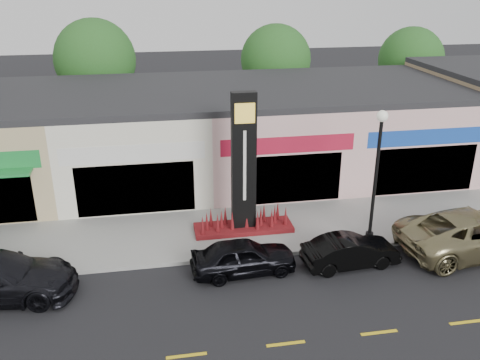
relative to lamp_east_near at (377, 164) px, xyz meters
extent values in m
plane|color=black|center=(-8.00, -2.50, -3.48)|extent=(120.00, 120.00, 0.00)
cube|color=gray|center=(-8.00, 1.85, -3.40)|extent=(52.00, 4.30, 0.15)
cube|color=gray|center=(-8.00, -0.40, -3.40)|extent=(52.00, 0.20, 0.15)
cube|color=silver|center=(-9.50, 9.00, -1.23)|extent=(7.00, 10.00, 4.50)
cube|color=#262628|center=(-9.50, 9.00, 1.17)|extent=(7.00, 10.00, 0.30)
cube|color=black|center=(-9.50, 4.05, -2.08)|extent=(5.25, 0.10, 2.40)
cube|color=silver|center=(-9.50, 4.05, -0.38)|extent=(6.30, 0.12, 0.80)
cube|color=#C79B98|center=(-2.50, 9.00, -1.23)|extent=(7.00, 10.00, 4.50)
cube|color=#262628|center=(-2.50, 9.00, 1.17)|extent=(7.00, 10.00, 0.30)
cube|color=black|center=(-2.50, 4.05, -2.08)|extent=(5.25, 0.10, 2.40)
cube|color=#B11732|center=(-2.50, 4.05, -0.38)|extent=(6.30, 0.12, 0.80)
cube|color=#C79B98|center=(4.50, 9.00, -1.23)|extent=(7.00, 10.00, 4.50)
cube|color=#262628|center=(4.50, 9.00, 1.17)|extent=(7.00, 10.00, 0.30)
cube|color=black|center=(4.50, 4.05, -2.08)|extent=(5.25, 0.10, 2.40)
cube|color=#1947AF|center=(4.50, 4.05, -0.38)|extent=(6.30, 0.12, 0.80)
cylinder|color=#382619|center=(-12.00, 17.00, -1.90)|extent=(0.36, 0.36, 3.15)
sphere|color=#254D18|center=(-12.00, 17.00, 1.75)|extent=(5.20, 5.20, 5.20)
cylinder|color=#382619|center=(0.00, 17.00, -1.99)|extent=(0.36, 0.36, 2.97)
sphere|color=#254D18|center=(0.00, 17.00, 1.42)|extent=(4.80, 4.80, 4.80)
cylinder|color=#382619|center=(10.00, 17.00, -2.08)|extent=(0.36, 0.36, 2.80)
sphere|color=#254D18|center=(10.00, 17.00, 1.16)|extent=(4.60, 4.60, 4.60)
cylinder|color=black|center=(0.00, 0.00, -3.18)|extent=(0.32, 0.32, 0.30)
cylinder|color=black|center=(0.00, 0.00, -0.68)|extent=(0.14, 0.14, 5.00)
sphere|color=silver|center=(0.00, 0.00, 1.92)|extent=(0.44, 0.44, 0.44)
cube|color=#580F15|center=(-5.00, 1.70, -3.23)|extent=(4.20, 1.30, 0.20)
cube|color=black|center=(-5.00, 1.70, -0.33)|extent=(1.00, 0.40, 6.00)
cube|color=yellow|center=(-5.00, 1.48, 1.87)|extent=(0.80, 0.05, 0.80)
cube|color=silver|center=(-5.00, 1.48, -0.33)|extent=(0.12, 0.04, 3.00)
imported|color=black|center=(-5.56, -1.37, -2.81)|extent=(1.81, 3.99, 1.33)
imported|color=black|center=(-1.47, -1.59, -2.87)|extent=(1.58, 3.78, 1.21)
imported|color=#8D835A|center=(3.76, -1.42, -2.62)|extent=(3.35, 6.38, 1.71)
camera|label=1|loc=(-8.48, -17.41, 6.92)|focal=38.00mm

